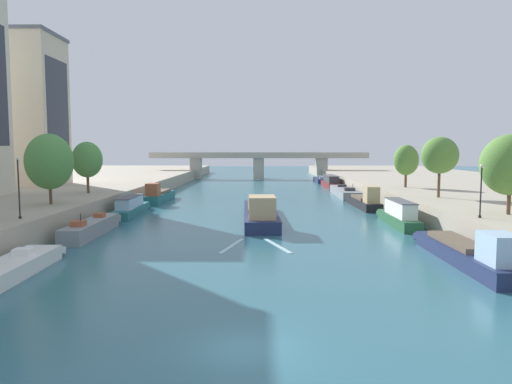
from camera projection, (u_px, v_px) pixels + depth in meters
name	position (u px, v px, depth m)	size (l,w,h in m)	color
ground_plane	(245.00, 349.00, 18.24)	(400.00, 400.00, 0.00)	#2D6070
quay_left	(34.00, 192.00, 73.28)	(36.00, 170.00, 2.34)	#A89E89
quay_right	(482.00, 192.00, 72.54)	(36.00, 170.00, 2.34)	#A89E89
barge_midriver	(260.00, 212.00, 50.50)	(4.03, 19.70, 3.27)	#1E284C
wake_behind_barge	(255.00, 246.00, 37.83)	(5.60, 5.98, 0.03)	#A0CCD6
moored_boat_left_downstream	(7.00, 270.00, 28.10)	(2.68, 12.04, 2.08)	silver
moored_boat_left_lone	(92.00, 227.00, 42.67)	(2.06, 11.70, 2.40)	gray
moored_boat_left_gap_after	(131.00, 207.00, 55.60)	(2.28, 11.75, 2.26)	#23666B
moored_boat_left_near	(159.00, 196.00, 69.21)	(2.52, 12.00, 3.00)	#23666B
moored_boat_right_upstream	(469.00, 252.00, 31.43)	(2.46, 14.18, 2.85)	#1E284C
moored_boat_right_gap_after	(399.00, 215.00, 47.85)	(1.94, 11.20, 2.61)	#235633
moored_boat_right_far	(364.00, 201.00, 62.21)	(2.46, 12.31, 3.11)	black
moored_boat_right_end	(345.00, 192.00, 78.52)	(3.36, 16.86, 2.35)	gray
moored_boat_right_second	(331.00, 182.00, 95.91)	(2.46, 13.56, 2.49)	maroon
moored_boat_right_downstream	(320.00, 180.00, 111.42)	(2.60, 12.24, 2.08)	#1E284C
tree_left_past_mid	(49.00, 162.00, 45.77)	(4.51, 4.51, 6.89)	brown
tree_left_distant	(87.00, 160.00, 57.76)	(3.65, 3.65, 6.30)	brown
tree_right_far	(511.00, 165.00, 38.71)	(4.77, 4.77, 6.62)	brown
tree_right_third	(440.00, 155.00, 52.46)	(4.02, 4.02, 6.76)	brown
tree_right_distant	(406.00, 160.00, 66.65)	(3.45, 3.45, 6.00)	brown
lamppost_left_bank	(19.00, 185.00, 36.39)	(0.28, 0.28, 4.85)	black
lamppost_right_bank	(481.00, 188.00, 36.84)	(0.28, 0.28, 4.22)	black
building_left_tall	(17.00, 110.00, 70.09)	(12.52, 9.58, 22.35)	beige
bridge_far	(259.00, 162.00, 124.59)	(57.20, 4.40, 6.91)	#ADA899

